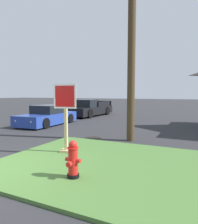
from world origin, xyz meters
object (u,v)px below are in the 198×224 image
object	(u,v)px
fire_hydrant	(73,160)
manhole_cover	(93,138)
utility_pole	(132,29)
stop_sign	(66,119)
pickup_truck_black	(89,109)
parked_sedan_blue	(48,116)

from	to	relation	value
fire_hydrant	manhole_cover	xyz separation A→B (m)	(-1.69, 4.28, -0.47)
manhole_cover	utility_pole	distance (m)	4.86
stop_sign	pickup_truck_black	world-z (taller)	stop_sign
fire_hydrant	stop_sign	world-z (taller)	stop_sign
pickup_truck_black	utility_pole	size ratio (longest dim) A/B	0.62
fire_hydrant	utility_pole	distance (m)	6.07
stop_sign	manhole_cover	bearing A→B (deg)	98.01
fire_hydrant	stop_sign	xyz separation A→B (m)	(-1.32, 1.64, 0.70)
fire_hydrant	pickup_truck_black	xyz separation A→B (m)	(-6.30, 12.54, 0.14)
fire_hydrant	parked_sedan_blue	distance (m)	9.14
parked_sedan_blue	manhole_cover	bearing A→B (deg)	-28.30
parked_sedan_blue	pickup_truck_black	distance (m)	5.84
stop_sign	parked_sedan_blue	size ratio (longest dim) A/B	0.50
parked_sedan_blue	pickup_truck_black	xyz separation A→B (m)	(-0.09, 5.84, 0.07)
stop_sign	pickup_truck_black	distance (m)	12.00
pickup_truck_black	utility_pole	bearing A→B (deg)	-52.09
fire_hydrant	utility_pole	xyz separation A→B (m)	(-0.03, 4.49, 4.08)
manhole_cover	utility_pole	xyz separation A→B (m)	(1.66, 0.22, 4.56)
stop_sign	pickup_truck_black	size ratio (longest dim) A/B	0.40
pickup_truck_black	fire_hydrant	bearing A→B (deg)	-63.33
fire_hydrant	utility_pole	size ratio (longest dim) A/B	0.10
fire_hydrant	pickup_truck_black	bearing A→B (deg)	116.67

